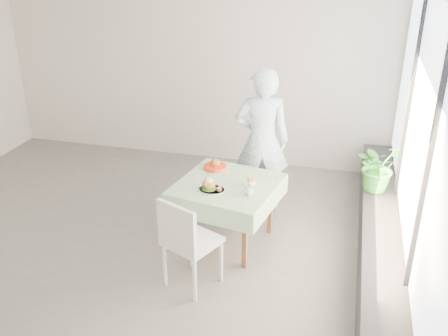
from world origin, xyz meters
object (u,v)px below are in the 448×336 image
(chair_far, at_px, (256,193))
(potted_plant, at_px, (379,166))
(diner, at_px, (262,141))
(juice_cup_orange, at_px, (251,182))
(main_dish, at_px, (210,186))
(cafe_table, at_px, (227,206))
(chair_near, at_px, (192,259))

(chair_far, height_order, potted_plant, potted_plant)
(diner, xyz_separation_m, juice_cup_orange, (0.06, -0.91, -0.12))
(diner, relative_size, juice_cup_orange, 6.81)
(juice_cup_orange, bearing_deg, main_dish, -155.30)
(cafe_table, bearing_deg, potted_plant, 25.69)
(chair_far, xyz_separation_m, potted_plant, (1.43, -0.01, 0.55))
(juice_cup_orange, xyz_separation_m, potted_plant, (1.33, 0.80, -0.01))
(diner, xyz_separation_m, main_dish, (-0.34, -1.09, -0.13))
(chair_far, distance_m, chair_near, 1.67)
(chair_near, xyz_separation_m, juice_cup_orange, (0.41, 0.83, 0.50))
(cafe_table, bearing_deg, diner, 76.58)
(cafe_table, relative_size, diner, 0.66)
(chair_near, distance_m, juice_cup_orange, 1.05)
(juice_cup_orange, bearing_deg, chair_far, 97.05)
(juice_cup_orange, height_order, potted_plant, potted_plant)
(cafe_table, height_order, main_dish, main_dish)
(main_dish, bearing_deg, chair_near, -90.80)
(chair_near, height_order, potted_plant, potted_plant)
(chair_near, bearing_deg, chair_far, 79.22)
(chair_far, height_order, main_dish, main_dish)
(main_dish, bearing_deg, cafe_table, 57.86)
(cafe_table, height_order, juice_cup_orange, juice_cup_orange)
(chair_far, relative_size, potted_plant, 1.37)
(chair_near, xyz_separation_m, main_dish, (0.01, 0.64, 0.49))
(cafe_table, xyz_separation_m, main_dish, (-0.13, -0.21, 0.33))
(potted_plant, bearing_deg, diner, 175.49)
(chair_near, height_order, diner, diner)
(chair_far, height_order, juice_cup_orange, juice_cup_orange)
(cafe_table, relative_size, juice_cup_orange, 4.46)
(cafe_table, xyz_separation_m, diner, (0.21, 0.88, 0.46))
(chair_far, distance_m, diner, 0.68)
(chair_far, distance_m, main_dish, 1.17)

